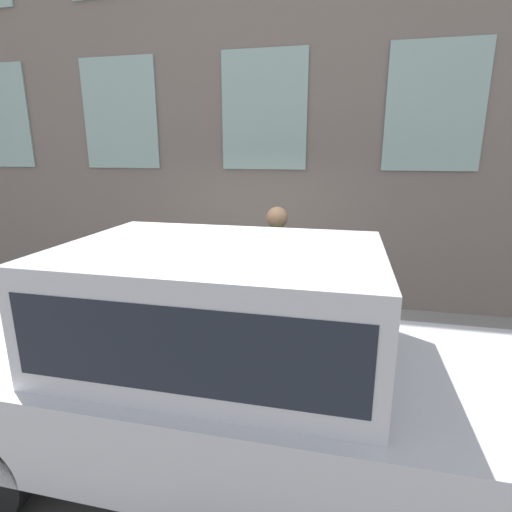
{
  "coord_description": "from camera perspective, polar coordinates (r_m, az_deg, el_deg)",
  "views": [
    {
      "loc": [
        -3.89,
        -1.27,
        2.51
      ],
      "look_at": [
        0.74,
        -0.22,
        1.26
      ],
      "focal_mm": 28.0,
      "sensor_mm": 36.0,
      "label": 1
    }
  ],
  "objects": [
    {
      "name": "building_facade",
      "position": [
        6.61,
        1.52,
        28.15
      ],
      "size": [
        0.33,
        40.0,
        8.08
      ],
      "color": "gray",
      "rests_on": "ground_plane"
    },
    {
      "name": "person",
      "position": [
        5.16,
        2.95,
        -0.47
      ],
      "size": [
        0.41,
        0.27,
        1.71
      ],
      "rotation": [
        0.0,
        0.0,
        -2.6
      ],
      "color": "navy",
      "rests_on": "sidewalk"
    },
    {
      "name": "parked_car_silver_near",
      "position": [
        3.18,
        -4.81,
        -13.7
      ],
      "size": [
        1.83,
        4.78,
        1.85
      ],
      "color": "black",
      "rests_on": "ground_plane"
    },
    {
      "name": "fire_hydrant",
      "position": [
        4.92,
        -3.13,
        -8.58
      ],
      "size": [
        0.34,
        0.45,
        0.84
      ],
      "color": "#2D7260",
      "rests_on": "sidewalk"
    },
    {
      "name": "ground_plane",
      "position": [
        4.8,
        -4.73,
        -16.85
      ],
      "size": [
        80.0,
        80.0,
        0.0
      ],
      "primitive_type": "plane",
      "color": "#514F4C"
    },
    {
      "name": "sidewalk",
      "position": [
        5.73,
        -1.3,
        -10.52
      ],
      "size": [
        2.27,
        60.0,
        0.13
      ],
      "color": "gray",
      "rests_on": "ground_plane"
    }
  ]
}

